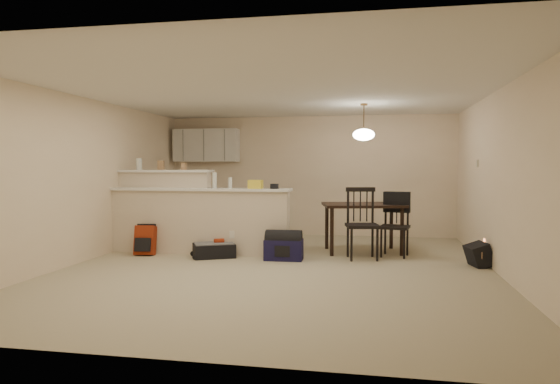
% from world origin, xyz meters
% --- Properties ---
extents(room, '(7.00, 7.02, 2.50)m').
position_xyz_m(room, '(0.00, 0.00, 1.25)').
color(room, '#B9AD8E').
rests_on(room, ground).
extents(breakfast_bar, '(3.08, 0.58, 1.39)m').
position_xyz_m(breakfast_bar, '(-1.76, 0.98, 0.61)').
color(breakfast_bar, beige).
rests_on(breakfast_bar, ground).
extents(upper_cabinets, '(1.40, 0.34, 0.70)m').
position_xyz_m(upper_cabinets, '(-2.20, 3.32, 1.90)').
color(upper_cabinets, white).
rests_on(upper_cabinets, room).
extents(kitchen_counter, '(1.80, 0.60, 0.90)m').
position_xyz_m(kitchen_counter, '(-2.00, 3.19, 0.45)').
color(kitchen_counter, white).
rests_on(kitchen_counter, ground).
extents(thermostat, '(0.02, 0.12, 0.12)m').
position_xyz_m(thermostat, '(2.98, 1.55, 1.50)').
color(thermostat, beige).
rests_on(thermostat, room).
extents(jar, '(0.10, 0.10, 0.20)m').
position_xyz_m(jar, '(-2.67, 1.12, 1.49)').
color(jar, silver).
rests_on(jar, breakfast_bar).
extents(cereal_box, '(0.10, 0.07, 0.16)m').
position_xyz_m(cereal_box, '(-2.27, 1.12, 1.47)').
color(cereal_box, '#99734F').
rests_on(cereal_box, breakfast_bar).
extents(small_box, '(0.08, 0.06, 0.12)m').
position_xyz_m(small_box, '(-1.85, 1.12, 1.45)').
color(small_box, '#99734F').
rests_on(small_box, breakfast_bar).
extents(bottle_a, '(0.07, 0.07, 0.26)m').
position_xyz_m(bottle_a, '(-1.23, 0.90, 1.22)').
color(bottle_a, silver).
rests_on(bottle_a, breakfast_bar).
extents(bottle_b, '(0.06, 0.06, 0.18)m').
position_xyz_m(bottle_b, '(-0.97, 0.90, 1.18)').
color(bottle_b, silver).
rests_on(bottle_b, breakfast_bar).
extents(bag_lump, '(0.22, 0.18, 0.14)m').
position_xyz_m(bag_lump, '(-0.54, 0.90, 1.16)').
color(bag_lump, '#99734F').
rests_on(bag_lump, breakfast_bar).
extents(pouch, '(0.12, 0.10, 0.08)m').
position_xyz_m(pouch, '(-0.23, 0.90, 1.13)').
color(pouch, '#99734F').
rests_on(pouch, breakfast_bar).
extents(dining_table, '(1.47, 1.13, 0.82)m').
position_xyz_m(dining_table, '(1.17, 1.53, 0.72)').
color(dining_table, black).
rests_on(dining_table, ground).
extents(pendant_lamp, '(0.36, 0.36, 0.62)m').
position_xyz_m(pendant_lamp, '(1.17, 1.53, 1.99)').
color(pendant_lamp, brown).
rests_on(pendant_lamp, room).
extents(dining_chair_near, '(0.57, 0.55, 1.12)m').
position_xyz_m(dining_chair_near, '(1.17, 0.89, 0.56)').
color(dining_chair_near, black).
rests_on(dining_chair_near, ground).
extents(dining_chair_far, '(0.52, 0.51, 1.02)m').
position_xyz_m(dining_chair_far, '(1.68, 1.21, 0.51)').
color(dining_chair_far, black).
rests_on(dining_chair_far, ground).
extents(suitcase, '(0.76, 0.66, 0.22)m').
position_xyz_m(suitcase, '(-1.15, 0.61, 0.11)').
color(suitcase, black).
rests_on(suitcase, ground).
extents(red_backpack, '(0.34, 0.24, 0.48)m').
position_xyz_m(red_backpack, '(-2.33, 0.61, 0.24)').
color(red_backpack, maroon).
rests_on(red_backpack, ground).
extents(navy_duffel, '(0.60, 0.34, 0.32)m').
position_xyz_m(navy_duffel, '(-0.02, 0.60, 0.16)').
color(navy_duffel, '#15123B').
rests_on(navy_duffel, ground).
extents(black_daypack, '(0.33, 0.42, 0.33)m').
position_xyz_m(black_daypack, '(2.85, 0.61, 0.16)').
color(black_daypack, black).
rests_on(black_daypack, ground).
extents(cardboard_sheet, '(0.02, 0.37, 0.28)m').
position_xyz_m(cardboard_sheet, '(2.85, 0.61, 0.14)').
color(cardboard_sheet, '#99734F').
rests_on(cardboard_sheet, ground).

